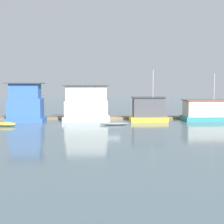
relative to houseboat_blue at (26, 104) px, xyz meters
name	(u,v)px	position (x,y,z in m)	size (l,w,h in m)	color
ground_plane	(112,121)	(12.14, -0.15, -2.43)	(200.00, 200.00, 0.00)	slate
dock_walkway	(111,118)	(12.14, 3.03, -2.28)	(59.60, 2.11, 0.30)	#846B4C
houseboat_blue	(26,104)	(0.00, 0.00, 0.00)	(5.28, 3.68, 5.44)	#3866B7
houseboat_white	(86,105)	(8.56, -0.05, -0.06)	(6.57, 3.52, 5.11)	white
houseboat_yellow	(148,110)	(17.35, -0.24, -0.84)	(5.21, 3.28, 7.24)	gold
houseboat_teal	(204,111)	(25.54, 0.03, -0.98)	(6.12, 3.96, 6.81)	teal
dinghy_yellow	(6,124)	(-1.47, -4.66, -2.18)	(2.98, 1.95, 0.51)	yellow
dinghy_grey	(114,124)	(12.29, -4.23, -2.25)	(3.82, 1.32, 0.36)	gray
mooring_post_centre	(66,115)	(5.44, 1.72, -1.69)	(0.30, 0.30, 1.48)	brown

